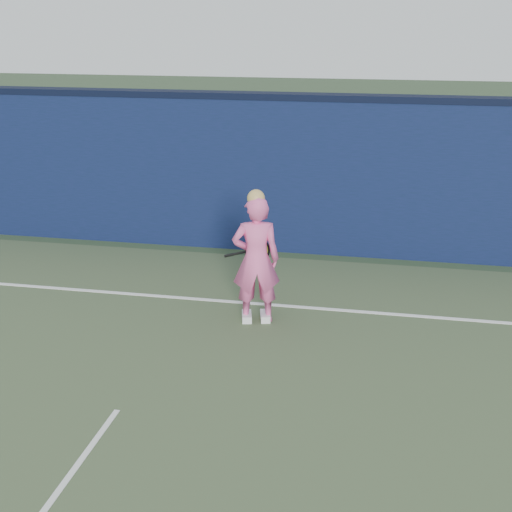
# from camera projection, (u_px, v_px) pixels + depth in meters

# --- Properties ---
(ground) EXTENTS (80.00, 80.00, 0.00)m
(ground) POSITION_uv_depth(u_px,v_px,m) (74.00, 470.00, 6.25)
(ground) COLOR #263B24
(ground) RESTS_ON ground
(backstop_wall) EXTENTS (24.00, 0.40, 2.50)m
(backstop_wall) POSITION_uv_depth(u_px,v_px,m) (237.00, 175.00, 11.88)
(backstop_wall) COLOR #0C1835
(backstop_wall) RESTS_ON ground
(wall_cap) EXTENTS (24.00, 0.42, 0.10)m
(wall_cap) POSITION_uv_depth(u_px,v_px,m) (236.00, 95.00, 11.46)
(wall_cap) COLOR black
(wall_cap) RESTS_ON backstop_wall
(player) EXTENTS (0.69, 0.53, 1.75)m
(player) POSITION_uv_depth(u_px,v_px,m) (256.00, 259.00, 9.03)
(player) COLOR pink
(player) RESTS_ON ground
(racket) EXTENTS (0.63, 0.14, 0.34)m
(racket) POSITION_uv_depth(u_px,v_px,m) (255.00, 251.00, 9.41)
(racket) COLOR black
(racket) RESTS_ON ground
(court_lines) EXTENTS (11.00, 12.04, 0.01)m
(court_lines) POSITION_uv_depth(u_px,v_px,m) (57.00, 492.00, 5.94)
(court_lines) COLOR white
(court_lines) RESTS_ON court_surface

